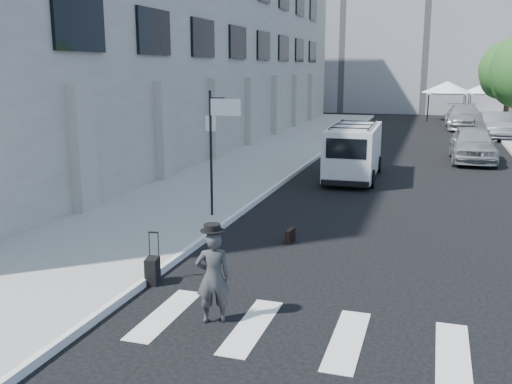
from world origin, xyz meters
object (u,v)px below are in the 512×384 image
Objects in this scene: cargo_van at (354,151)px; parked_car_a at (473,144)px; parked_car_b at (495,125)px; parked_car_c at (464,117)px; businessman at (213,277)px; briefcase at (290,236)px; suitcase at (152,271)px.

parked_car_a is at bearing 48.84° from cargo_van.
parked_car_b is 5.49m from parked_car_c.
businessman is 35.10m from parked_car_c.
briefcase is 30.36m from parked_car_c.
parked_car_c is at bearing 66.66° from suitcase.
parked_car_c is at bearing 102.45° from parked_car_b.
parked_car_a is (5.08, 19.46, 0.02)m from businessman.
briefcase is (0.14, 4.79, -0.63)m from businessman.
parked_car_c is at bearing 86.40° from briefcase.
businessman is 0.27× the size of parked_car_c.
briefcase is at bearing -110.00° from parked_car_a.
suitcase is 0.18× the size of parked_car_c.
cargo_van is 21.43m from parked_car_c.
cargo_van reaches higher than suitcase.
cargo_van reaches higher than briefcase.
cargo_van is 1.12× the size of parked_car_b.
cargo_van is at bearing -131.01° from parked_car_a.
parked_car_a is at bearing -93.03° from parked_car_c.
cargo_van reaches higher than parked_car_a.
briefcase is at bearing -117.02° from businessman.
briefcase is 0.08× the size of cargo_van.
parked_car_c is (5.26, 34.71, 0.05)m from businessman.
businessman is at bearing -107.90° from parked_car_b.
cargo_van is 7.32m from parked_car_a.
businessman is 3.65× the size of briefcase.
businessman is at bearing -106.01° from parked_car_a.
cargo_van is at bearing 94.34° from briefcase.
briefcase is 0.09× the size of parked_car_a.
briefcase is 0.42× the size of suitcase.
suitcase is at bearing -101.59° from cargo_van.
parked_car_a is at bearing 57.85° from suitcase.
cargo_van is (0.42, 13.83, 0.27)m from businessman.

